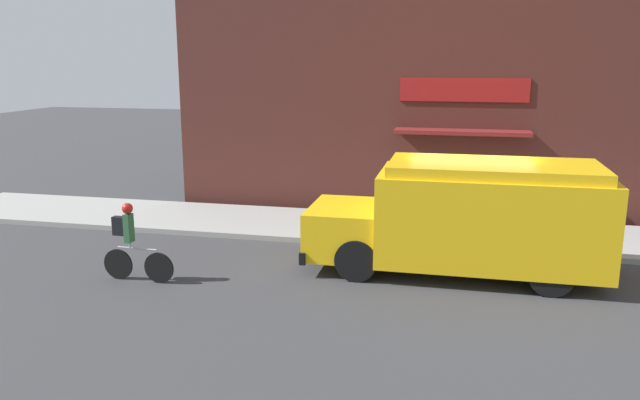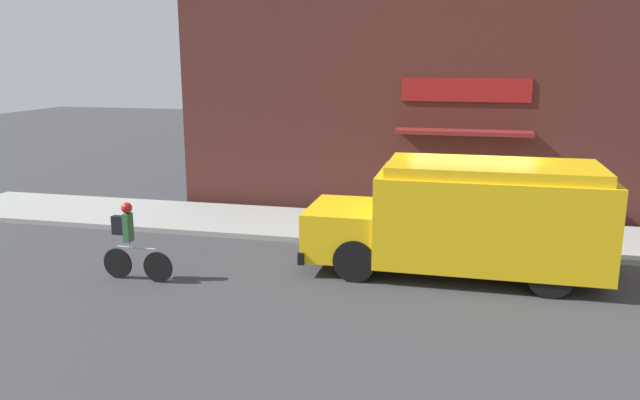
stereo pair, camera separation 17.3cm
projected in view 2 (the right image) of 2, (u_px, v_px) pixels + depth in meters
ground_plane at (466, 255)px, 13.65m from camera, size 70.00×70.00×0.00m
sidewalk at (467, 234)px, 14.98m from camera, size 28.00×2.85×0.13m
storefront at (473, 107)px, 16.10m from camera, size 16.20×0.87×5.92m
school_bus at (469, 217)px, 12.18m from camera, size 5.77×2.60×2.25m
cyclist at (130, 241)px, 11.94m from camera, size 1.47×0.21×1.54m
trash_bin at (415, 212)px, 15.19m from camera, size 0.47×0.47×0.81m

